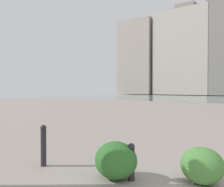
% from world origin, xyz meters
% --- Properties ---
extents(building_annex, '(15.49, 11.34, 25.53)m').
position_xyz_m(building_annex, '(27.09, -65.52, 11.74)').
color(building_annex, '#B2A899').
rests_on(building_annex, ground).
extents(building_highrise, '(11.62, 15.51, 22.46)m').
position_xyz_m(building_highrise, '(41.30, -66.86, 11.23)').
color(building_highrise, '#9E9384').
rests_on(building_highrise, ground).
extents(bollard_near, '(0.13, 0.13, 0.68)m').
position_xyz_m(bollard_near, '(2.76, -0.95, 0.36)').
color(bollard_near, '#232328').
rests_on(bollard_near, ground).
extents(bollard_mid, '(0.13, 0.13, 0.89)m').
position_xyz_m(bollard_mid, '(4.71, -0.47, 0.46)').
color(bollard_mid, '#232328').
rests_on(bollard_mid, ground).
extents(shrub_low, '(0.76, 0.68, 0.64)m').
position_xyz_m(shrub_low, '(1.70, -1.59, 0.32)').
color(shrub_low, '#477F38').
rests_on(shrub_low, ground).
extents(shrub_wide, '(0.82, 0.73, 0.69)m').
position_xyz_m(shrub_wide, '(3.03, -0.84, 0.35)').
color(shrub_wide, '#2D6628').
rests_on(shrub_wide, ground).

